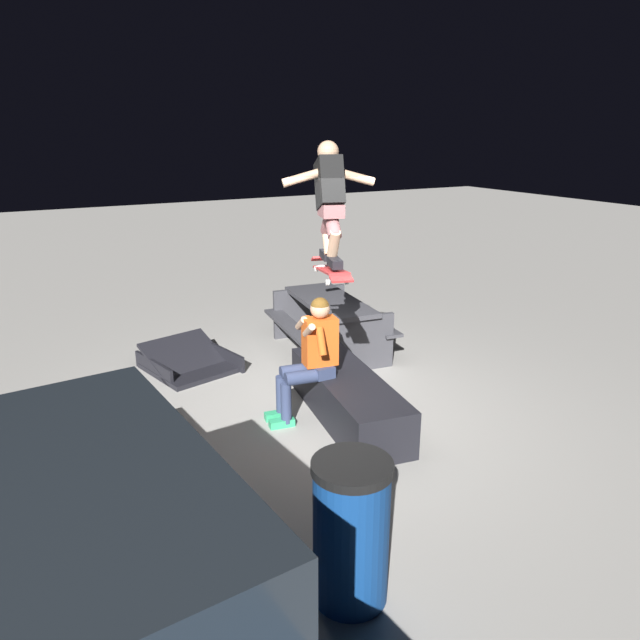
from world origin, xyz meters
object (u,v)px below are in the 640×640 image
object	(u,v)px
person_sitting_on_ledge	(310,354)
trash_bin	(351,531)
skater_airborne	(330,197)
kicker_ramp	(190,364)
ledge_box_main	(348,398)
parked_car	(36,618)
picnic_table_back	(330,317)
skateboard	(331,270)

from	to	relation	value
person_sitting_on_ledge	trash_bin	xyz separation A→B (m)	(-2.35, 0.94, -0.23)
person_sitting_on_ledge	trash_bin	size ratio (longest dim) A/B	1.33
skater_airborne	kicker_ramp	world-z (taller)	skater_airborne
ledge_box_main	person_sitting_on_ledge	size ratio (longest dim) A/B	1.51
ledge_box_main	person_sitting_on_ledge	world-z (taller)	person_sitting_on_ledge
parked_car	kicker_ramp	bearing A→B (deg)	-24.13
person_sitting_on_ledge	parked_car	world-z (taller)	parked_car
parked_car	ledge_box_main	bearing A→B (deg)	-52.99
picnic_table_back	parked_car	xyz separation A→B (m)	(-4.13, 3.86, 0.29)
ledge_box_main	skater_airborne	size ratio (longest dim) A/B	1.77
ledge_box_main	skater_airborne	distance (m)	2.09
ledge_box_main	picnic_table_back	bearing A→B (deg)	-23.76
skater_airborne	kicker_ramp	bearing A→B (deg)	23.35
skater_airborne	parked_car	size ratio (longest dim) A/B	0.26
skater_airborne	parked_car	distance (m)	4.01
trash_bin	parked_car	distance (m)	1.81
person_sitting_on_ledge	skater_airborne	bearing A→B (deg)	-135.33
picnic_table_back	trash_bin	world-z (taller)	trash_bin
kicker_ramp	ledge_box_main	bearing A→B (deg)	-152.93
kicker_ramp	picnic_table_back	distance (m)	1.95
skateboard	trash_bin	bearing A→B (deg)	153.75
picnic_table_back	parked_car	distance (m)	5.66
person_sitting_on_ledge	skateboard	distance (m)	0.93
ledge_box_main	kicker_ramp	world-z (taller)	ledge_box_main
skateboard	kicker_ramp	xyz separation A→B (m)	(2.10, 0.87, -1.56)
person_sitting_on_ledge	kicker_ramp	bearing A→B (deg)	21.31
skateboard	trash_bin	world-z (taller)	skateboard
skateboard	picnic_table_back	world-z (taller)	skateboard
ledge_box_main	skater_airborne	xyz separation A→B (m)	(0.06, 0.20, 2.08)
skateboard	picnic_table_back	size ratio (longest dim) A/B	0.56
skateboard	kicker_ramp	bearing A→B (deg)	22.42
picnic_table_back	parked_car	world-z (taller)	parked_car
skater_airborne	picnic_table_back	xyz separation A→B (m)	(1.76, -1.00, -1.82)
skateboard	kicker_ramp	size ratio (longest dim) A/B	0.86
ledge_box_main	kicker_ramp	bearing A→B (deg)	27.07
ledge_box_main	parked_car	world-z (taller)	parked_car
ledge_box_main	skateboard	xyz separation A→B (m)	(0.01, 0.21, 1.39)
person_sitting_on_ledge	picnic_table_back	bearing A→B (deg)	-35.11
kicker_ramp	person_sitting_on_ledge	bearing A→B (deg)	-158.69
kicker_ramp	picnic_table_back	size ratio (longest dim) A/B	0.65
person_sitting_on_ledge	skater_airborne	world-z (taller)	skater_airborne
kicker_ramp	parked_car	world-z (taller)	parked_car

